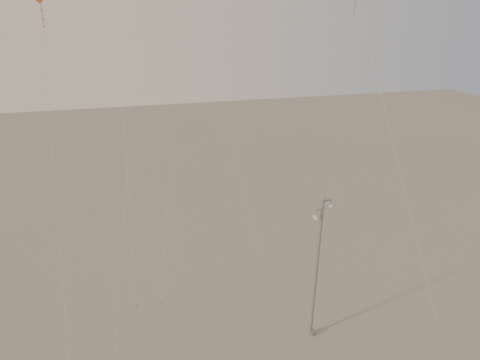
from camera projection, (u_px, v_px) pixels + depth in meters
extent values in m
plane|color=gray|center=(235.00, 354.00, 29.61)|extent=(160.00, 160.00, 0.00)
cylinder|color=gray|center=(312.00, 332.00, 31.35)|extent=(0.44, 0.44, 0.30)
cylinder|color=gray|center=(316.00, 271.00, 29.67)|extent=(0.45, 0.18, 9.77)
cylinder|color=gray|center=(325.00, 199.00, 28.00)|extent=(0.14, 0.14, 0.18)
cylinder|color=gray|center=(328.00, 200.00, 28.19)|extent=(0.50, 0.23, 0.07)
cylinder|color=gray|center=(331.00, 202.00, 28.37)|extent=(0.06, 0.06, 0.30)
ellipsoid|color=#B5B5B0|center=(331.00, 204.00, 28.43)|extent=(0.52, 0.52, 0.18)
cylinder|color=gray|center=(321.00, 209.00, 28.08)|extent=(0.60, 0.20, 0.07)
cylinder|color=gray|center=(316.00, 213.00, 28.02)|extent=(0.06, 0.06, 0.40)
ellipsoid|color=#B5B5B0|center=(316.00, 216.00, 28.09)|extent=(0.52, 0.52, 0.18)
cylinder|color=beige|center=(1.00, 52.00, 28.64)|extent=(7.35, 13.31, 35.88)
cylinder|color=beige|center=(128.00, 156.00, 26.70)|extent=(4.11, 6.82, 25.14)
cylinder|color=beige|center=(184.00, 3.00, 34.47)|extent=(7.64, 14.03, 41.55)
cylinder|color=gray|center=(160.00, 303.00, 34.52)|extent=(0.06, 0.06, 0.10)
cylinder|color=#983716|center=(43.00, 16.00, 22.31)|extent=(0.03, 0.18, 1.15)
cylinder|color=beige|center=(58.00, 219.00, 23.63)|extent=(0.84, 4.10, 21.09)
cylinder|color=#2C2724|center=(355.00, 8.00, 37.90)|extent=(0.19, 0.11, 1.26)
cylinder|color=beige|center=(394.00, 147.00, 35.09)|extent=(0.45, 14.24, 21.38)
cylinder|color=gray|center=(436.00, 322.00, 32.51)|extent=(0.06, 0.06, 0.10)
cylinder|color=beige|center=(211.00, 60.00, 38.04)|extent=(6.25, 8.94, 32.93)
cylinder|color=gray|center=(261.00, 258.00, 40.62)|extent=(0.06, 0.06, 0.10)
cylinder|color=beige|center=(124.00, 131.00, 35.45)|extent=(0.73, 11.58, 23.42)
cylinder|color=gray|center=(136.00, 305.00, 34.28)|extent=(0.06, 0.06, 0.10)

